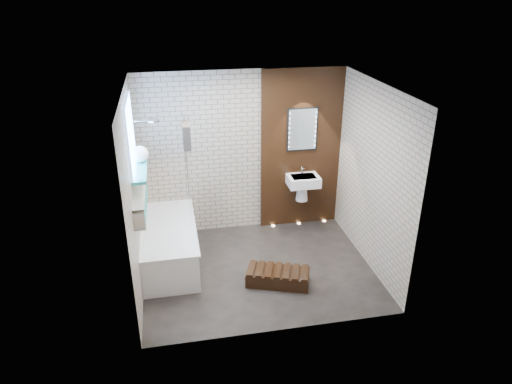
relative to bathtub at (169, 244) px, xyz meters
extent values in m
plane|color=black|center=(1.22, -0.45, -0.29)|extent=(3.20, 3.20, 0.00)
cube|color=tan|center=(1.22, 0.85, 1.01)|extent=(3.20, 0.04, 2.60)
cube|color=tan|center=(1.22, -1.75, 1.01)|extent=(3.20, 0.04, 2.60)
cube|color=tan|center=(-0.38, -0.45, 1.01)|extent=(0.04, 2.60, 2.60)
cube|color=tan|center=(2.82, -0.45, 1.01)|extent=(0.04, 2.60, 2.60)
plane|color=white|center=(1.22, -0.45, 2.31)|extent=(3.20, 3.20, 0.00)
cube|color=black|center=(2.17, 0.82, 1.01)|extent=(1.30, 0.06, 2.60)
cube|color=#7FADE0|center=(-0.36, -0.10, 1.71)|extent=(0.03, 1.00, 0.90)
cube|color=teal|center=(-0.29, -0.10, 1.24)|extent=(0.18, 1.00, 0.04)
cube|color=teal|center=(-0.31, -0.30, 0.79)|extent=(0.14, 1.30, 0.03)
cube|color=#B2A899|center=(-0.31, -0.30, 1.02)|extent=(0.14, 1.30, 0.03)
cube|color=#B2A899|center=(-0.31, -0.94, 0.91)|extent=(0.14, 0.03, 0.26)
cube|color=#B2A899|center=(-0.31, 0.33, 0.91)|extent=(0.14, 0.03, 0.26)
cube|color=white|center=(0.00, 0.00, -0.02)|extent=(0.75, 1.70, 0.55)
cube|color=white|center=(0.00, 0.00, 0.27)|extent=(0.79, 1.74, 0.03)
cylinder|color=silver|center=(0.15, 0.73, 0.35)|extent=(0.04, 0.04, 0.12)
cube|color=white|center=(0.35, 0.44, 0.99)|extent=(0.01, 0.78, 1.40)
cube|color=black|center=(0.35, 0.15, 1.56)|extent=(0.10, 0.26, 0.34)
cylinder|color=silver|center=(-0.08, 0.50, 1.71)|extent=(0.18, 0.18, 0.02)
cube|color=white|center=(2.17, 0.61, 0.56)|extent=(0.50, 0.36, 0.16)
cone|color=white|center=(2.17, 0.66, 0.34)|extent=(0.20, 0.20, 0.28)
cylinder|color=silver|center=(2.17, 0.71, 0.71)|extent=(0.03, 0.03, 0.14)
cube|color=black|center=(2.17, 0.78, 1.36)|extent=(0.50, 0.02, 0.70)
cube|color=silver|center=(2.17, 0.77, 1.36)|extent=(0.45, 0.01, 0.65)
cube|color=black|center=(1.42, -0.83, -0.20)|extent=(0.92, 0.64, 0.19)
cylinder|color=maroon|center=(-0.31, 0.03, 0.89)|extent=(0.06, 0.06, 0.16)
cylinder|color=#A05E18|center=(-0.31, -0.68, 0.85)|extent=(0.04, 0.04, 0.09)
sphere|color=white|center=(-0.28, 0.09, 1.37)|extent=(0.22, 0.22, 0.22)
cylinder|color=#FFD899|center=(1.72, 0.75, -0.29)|extent=(0.06, 0.06, 0.01)
cylinder|color=#FFD899|center=(2.17, 0.75, -0.29)|extent=(0.06, 0.06, 0.01)
cylinder|color=#FFD899|center=(2.62, 0.75, -0.29)|extent=(0.06, 0.06, 0.01)
camera|label=1|loc=(0.11, -5.97, 3.52)|focal=32.79mm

